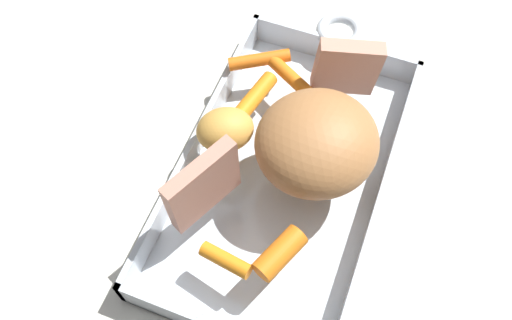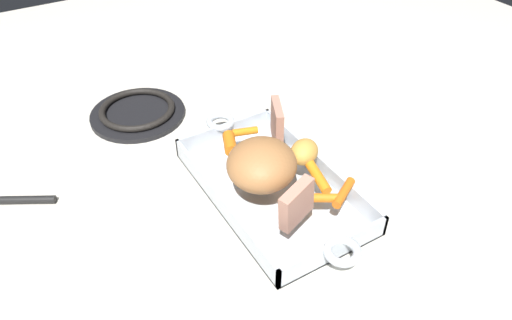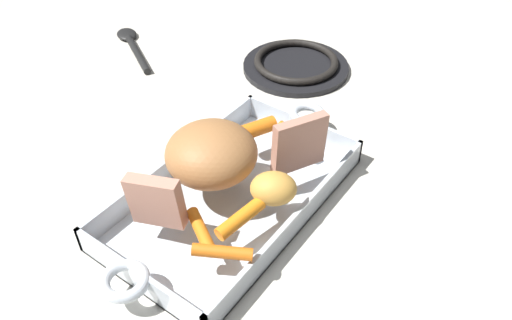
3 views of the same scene
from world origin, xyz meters
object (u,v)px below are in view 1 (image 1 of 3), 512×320
Objects in this scene: pork_roast at (317,143)px; roast_slice_thick at (203,186)px; baby_carrot_short at (280,253)px; potato_golden_small at (224,133)px; roasting_dish at (285,175)px; baby_carrot_southwest at (254,98)px; roast_slice_outer at (347,67)px; baby_carrot_southeast at (259,60)px; baby_carrot_northwest at (291,77)px; baby_carrot_long at (226,260)px.

pork_roast is 1.56× the size of roast_slice_thick.
baby_carrot_short is 0.14m from potato_golden_small.
roasting_dish is 7.54× the size of potato_golden_small.
baby_carrot_short is 0.89× the size of potato_golden_small.
baby_carrot_southwest is (0.16, 0.09, -0.00)m from baby_carrot_short.
roast_slice_thick is 1.16× the size of roast_slice_outer.
potato_golden_small is at bearing 44.57° from baby_carrot_short.
roast_slice_outer reaches higher than baby_carrot_short.
baby_carrot_southeast is (0.05, 0.01, -0.00)m from baby_carrot_southwest.
baby_carrot_short is 0.76× the size of baby_carrot_southwest.
baby_carrot_southeast is (0.01, 0.04, 0.00)m from baby_carrot_northwest.
potato_golden_small is at bearing 159.41° from baby_carrot_northwest.
roast_slice_outer is 0.15m from potato_golden_small.
potato_golden_small reaches higher than baby_carrot_short.
baby_carrot_southeast is (0.21, 0.10, -0.00)m from baby_carrot_short.
pork_roast is 0.15m from baby_carrot_southeast.
baby_carrot_southeast is at bearing 33.19° from roasting_dish.
pork_roast is 1.91× the size of baby_carrot_northwest.
pork_roast is 0.10m from potato_golden_small.
baby_carrot_southwest reaches higher than baby_carrot_southeast.
baby_carrot_northwest is at bearing 103.75° from roast_slice_outer.
baby_carrot_southwest is 0.05m from baby_carrot_southeast.
roast_slice_thick is 1.22× the size of baby_carrot_northwest.
baby_carrot_southwest reaches higher than baby_carrot_long.
baby_carrot_long is at bearing -139.80° from roast_slice_thick.
baby_carrot_southwest is (-0.06, 0.09, -0.03)m from roast_slice_outer.
baby_carrot_long is 0.19m from baby_carrot_southwest.
roast_slice_thick reaches higher than roast_slice_outer.
baby_carrot_southwest is 1.00× the size of baby_carrot_southeast.
roasting_dish is 0.08m from pork_roast.
pork_roast is 2.06× the size of potato_golden_small.
potato_golden_small is at bearing 97.37° from pork_roast.
roast_slice_thick is at bearing 170.69° from baby_carrot_northwest.
pork_roast is 0.11m from roast_slice_outer.
roast_slice_thick is at bearing 179.91° from baby_carrot_southwest.
baby_carrot_southwest is at bearing 45.30° from roasting_dish.
baby_carrot_southeast is 1.17× the size of potato_golden_small.
baby_carrot_northwest is (-0.01, 0.06, -0.03)m from roast_slice_outer.
potato_golden_small is at bearing 23.07° from baby_carrot_long.
roasting_dish is at bearing -37.38° from roast_slice_thick.
baby_carrot_northwest is at bearing 3.34° from baby_carrot_long.
baby_carrot_long is 0.72× the size of baby_carrot_southeast.
baby_carrot_short is (-0.22, -0.00, -0.02)m from roast_slice_outer.
baby_carrot_northwest is at bearing -34.23° from baby_carrot_southwest.
roast_slice_outer is 1.33× the size of baby_carrot_long.
baby_carrot_long is (-0.13, 0.02, 0.04)m from roasting_dish.
roast_slice_outer is at bearing -10.40° from baby_carrot_long.
baby_carrot_southeast is at bearing 1.98° from potato_golden_small.
pork_roast is at bearing -17.86° from baby_carrot_long.
roast_slice_outer reaches higher than baby_carrot_long.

